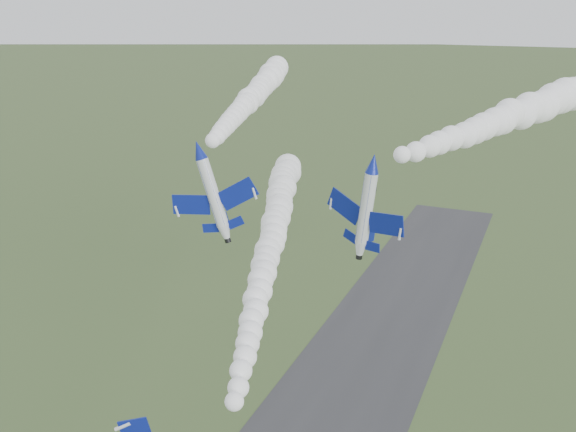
% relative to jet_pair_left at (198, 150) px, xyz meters
% --- Properties ---
extents(smoke_trail_jet_lead, '(29.16, 66.78, 4.88)m').
position_rel_jet_pair_left_xyz_m(smoke_trail_jet_lead, '(1.52, 15.10, -16.46)').
color(smoke_trail_jet_lead, white).
extents(jet_pair_left, '(9.98, 12.13, 3.78)m').
position_rel_jet_pair_left_xyz_m(jet_pair_left, '(0.00, 0.00, 0.00)').
color(jet_pair_left, silver).
extents(smoke_trail_jet_pair_left, '(17.12, 54.77, 4.45)m').
position_rel_jet_pair_left_xyz_m(smoke_trail_jet_pair_left, '(-7.91, 29.78, 1.61)').
color(smoke_trail_jet_pair_left, white).
extents(jet_pair_right, '(9.53, 11.05, 2.92)m').
position_rel_jet_pair_left_xyz_m(jet_pair_right, '(20.00, -0.69, 0.55)').
color(jet_pair_right, silver).
extents(smoke_trail_jet_pair_right, '(30.31, 65.74, 5.85)m').
position_rel_jet_pair_left_xyz_m(smoke_trail_jet_pair_right, '(33.60, 32.98, 2.30)').
color(smoke_trail_jet_pair_right, white).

